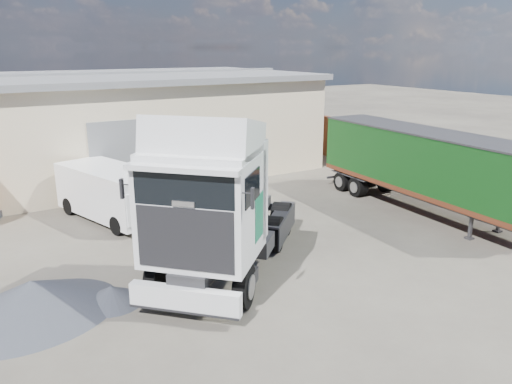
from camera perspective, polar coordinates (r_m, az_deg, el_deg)
ground at (r=16.36m, az=4.55°, el=-8.06°), size 120.00×120.00×0.00m
warehouse at (r=28.48m, az=-25.35°, el=6.49°), size 30.60×12.60×5.42m
brick_boundary_wall at (r=27.70m, az=16.90°, el=4.13°), size 0.35×26.00×2.50m
tractor_unit at (r=14.44m, az=-4.69°, el=-2.25°), size 7.33×7.30×5.11m
box_trailer at (r=21.92m, az=18.28°, el=3.27°), size 2.76×10.52×3.46m
panel_van at (r=20.71m, az=-15.86°, el=-0.19°), size 3.49×5.51×2.09m
gravel_heap at (r=14.42m, az=-24.53°, el=-11.13°), size 6.17×5.72×0.95m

